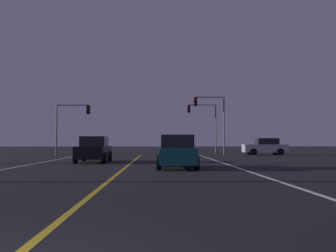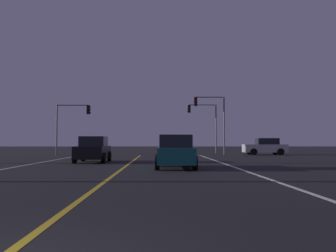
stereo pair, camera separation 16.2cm
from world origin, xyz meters
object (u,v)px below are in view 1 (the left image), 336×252
(car_crossing_side, at_px, (265,147))
(traffic_light_far_right, at_px, (202,117))
(traffic_light_near_left, at_px, (74,117))
(car_lead_same_lane, at_px, (176,152))
(traffic_light_near_right, at_px, (210,112))
(car_oncoming, at_px, (94,150))

(car_crossing_side, bearing_deg, traffic_light_far_right, -40.31)
(car_crossing_side, xyz_separation_m, traffic_light_near_left, (-19.34, -0.52, 2.95))
(car_crossing_side, bearing_deg, car_lead_same_lane, 62.43)
(traffic_light_near_right, bearing_deg, traffic_light_far_right, -88.54)
(car_lead_same_lane, xyz_separation_m, traffic_light_near_right, (4.27, 18.64, 3.52))
(car_crossing_side, height_order, traffic_light_far_right, traffic_light_far_right)
(car_crossing_side, relative_size, car_oncoming, 1.00)
(traffic_light_near_right, xyz_separation_m, traffic_light_far_right, (-0.14, 5.50, -0.16))
(car_lead_same_lane, bearing_deg, traffic_light_near_left, 26.62)
(car_crossing_side, bearing_deg, traffic_light_near_right, 5.19)
(traffic_light_near_right, height_order, traffic_light_near_left, traffic_light_near_right)
(car_lead_same_lane, distance_m, car_crossing_side, 21.61)
(car_oncoming, bearing_deg, car_lead_same_lane, 41.85)
(car_crossing_side, height_order, car_oncoming, same)
(car_lead_same_lane, relative_size, traffic_light_near_right, 0.73)
(car_lead_same_lane, relative_size, traffic_light_near_left, 0.85)
(car_crossing_side, bearing_deg, car_oncoming, 41.44)
(car_lead_same_lane, distance_m, traffic_light_far_right, 24.72)
(traffic_light_near_right, bearing_deg, traffic_light_near_left, 0.00)
(traffic_light_near_left, height_order, traffic_light_far_right, traffic_light_far_right)
(car_crossing_side, height_order, traffic_light_near_left, traffic_light_near_left)
(car_lead_same_lane, distance_m, traffic_light_near_left, 21.05)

